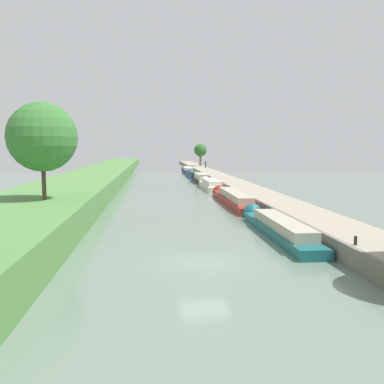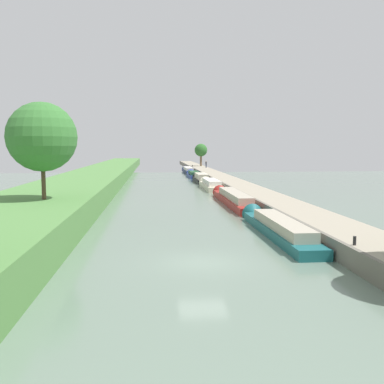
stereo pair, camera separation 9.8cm
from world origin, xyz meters
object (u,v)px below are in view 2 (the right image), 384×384
object	(u,v)px
person_walking	(206,164)
narrowboat_navy	(188,170)
mooring_bollard_far	(193,166)
narrowboat_cream	(210,185)
narrowboat_teal	(276,227)
mooring_bollard_near	(355,241)
narrowboat_black	(201,178)
narrowboat_red	(232,198)
narrowboat_blue	(193,175)

from	to	relation	value
person_walking	narrowboat_navy	bearing A→B (deg)	-165.47
mooring_bollard_far	narrowboat_cream	bearing A→B (deg)	-92.20
narrowboat_teal	mooring_bollard_near	xyz separation A→B (m)	(1.64, -8.01, 0.76)
mooring_bollard_near	mooring_bollard_far	world-z (taller)	same
narrowboat_black	narrowboat_navy	size ratio (longest dim) A/B	0.66
mooring_bollard_near	person_walking	bearing A→B (deg)	88.13
narrowboat_red	narrowboat_cream	world-z (taller)	narrowboat_cream
narrowboat_navy	mooring_bollard_near	bearing A→B (deg)	-88.69
narrowboat_black	mooring_bollard_far	distance (m)	34.51
narrowboat_cream	narrowboat_blue	xyz separation A→B (m)	(-0.16, 24.26, -0.09)
narrowboat_cream	narrowboat_blue	distance (m)	24.26
narrowboat_teal	narrowboat_cream	size ratio (longest dim) A/B	1.16
narrowboat_black	narrowboat_navy	xyz separation A→B (m)	(-0.02, 27.00, -0.04)
narrowboat_navy	mooring_bollard_near	xyz separation A→B (m)	(1.83, -79.81, 0.73)
narrowboat_teal	person_walking	xyz separation A→B (m)	(4.28, 72.96, 1.41)
narrowboat_cream	narrowboat_teal	bearing A→B (deg)	-89.72
narrowboat_black	narrowboat_blue	xyz separation A→B (m)	(-0.14, 11.99, -0.11)
narrowboat_teal	narrowboat_black	distance (m)	44.80
narrowboat_navy	mooring_bollard_near	size ratio (longest dim) A/B	35.92
narrowboat_cream	mooring_bollard_near	bearing A→B (deg)	-87.46
narrowboat_cream	narrowboat_blue	world-z (taller)	narrowboat_cream
narrowboat_red	narrowboat_navy	xyz separation A→B (m)	(-0.13, 55.94, -0.03)
narrowboat_cream	person_walking	world-z (taller)	person_walking
narrowboat_cream	mooring_bollard_far	size ratio (longest dim) A/B	27.20
narrowboat_red	narrowboat_black	world-z (taller)	narrowboat_black
narrowboat_cream	narrowboat_black	world-z (taller)	narrowboat_black
narrowboat_red	narrowboat_blue	bearing A→B (deg)	90.36
narrowboat_teal	narrowboat_black	xyz separation A→B (m)	(-0.17, 44.80, 0.07)
narrowboat_teal	mooring_bollard_far	size ratio (longest dim) A/B	31.68
narrowboat_red	mooring_bollard_far	distance (m)	63.42
narrowboat_navy	person_walking	xyz separation A→B (m)	(4.47, 1.16, 1.37)
narrowboat_blue	mooring_bollard_far	bearing A→B (deg)	85.04
narrowboat_navy	mooring_bollard_far	bearing A→B (deg)	76.22
person_walking	mooring_bollard_far	distance (m)	6.86
narrowboat_blue	narrowboat_navy	distance (m)	15.02
narrowboat_black	mooring_bollard_near	bearing A→B (deg)	-88.04
narrowboat_red	mooring_bollard_near	distance (m)	23.94
narrowboat_black	mooring_bollard_near	xyz separation A→B (m)	(1.81, -52.81, 0.69)
narrowboat_navy	mooring_bollard_near	world-z (taller)	mooring_bollard_near
narrowboat_red	narrowboat_blue	distance (m)	40.93
narrowboat_cream	mooring_bollard_far	bearing A→B (deg)	87.80
narrowboat_red	narrowboat_blue	world-z (taller)	narrowboat_red
narrowboat_black	mooring_bollard_far	world-z (taller)	narrowboat_black
person_walking	mooring_bollard_far	world-z (taller)	person_walking
mooring_bollard_near	narrowboat_red	bearing A→B (deg)	94.06
person_walking	narrowboat_blue	bearing A→B (deg)	-105.86
person_walking	mooring_bollard_near	size ratio (longest dim) A/B	3.69
narrowboat_teal	mooring_bollard_far	xyz separation A→B (m)	(1.64, 79.25, 0.76)
narrowboat_black	narrowboat_navy	world-z (taller)	narrowboat_black
narrowboat_teal	narrowboat_black	size ratio (longest dim) A/B	1.34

